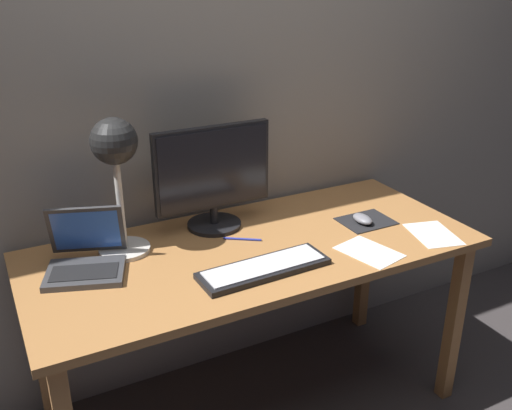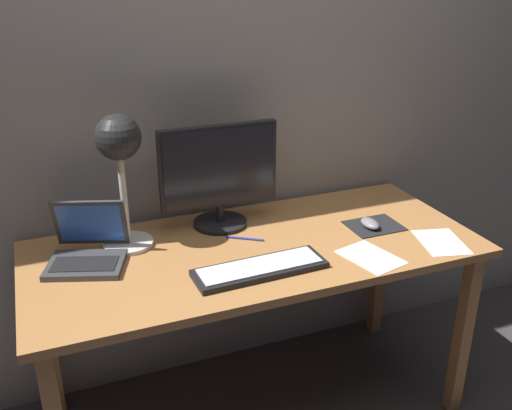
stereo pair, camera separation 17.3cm
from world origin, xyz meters
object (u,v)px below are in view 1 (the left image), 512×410
object	(u,v)px
keyboard_main	(264,268)
monitor	(213,175)
desk_lamp	(115,156)
mouse	(362,219)
laptop	(86,252)
pen	(242,239)

from	to	relation	value
keyboard_main	monitor	bearing A→B (deg)	90.82
keyboard_main	desk_lamp	xyz separation A→B (m)	(-0.37, 0.35, 0.34)
desk_lamp	mouse	size ratio (longest dim) A/B	4.96
desk_lamp	mouse	distance (m)	0.96
laptop	mouse	bearing A→B (deg)	-7.78
monitor	laptop	size ratio (longest dim) A/B	1.44
laptop	mouse	xyz separation A→B (m)	(1.02, -0.14, -0.04)
monitor	desk_lamp	bearing A→B (deg)	-173.13
keyboard_main	mouse	world-z (taller)	mouse
keyboard_main	pen	xyz separation A→B (m)	(0.04, 0.24, -0.01)
mouse	desk_lamp	bearing A→B (deg)	167.36
monitor	mouse	world-z (taller)	monitor
mouse	laptop	bearing A→B (deg)	172.22
monitor	keyboard_main	xyz separation A→B (m)	(0.01, -0.39, -0.20)
keyboard_main	desk_lamp	distance (m)	0.61
monitor	keyboard_main	size ratio (longest dim) A/B	1.01
pen	laptop	bearing A→B (deg)	174.38
mouse	pen	size ratio (longest dim) A/B	0.69
keyboard_main	laptop	size ratio (longest dim) A/B	1.43
keyboard_main	desk_lamp	size ratio (longest dim) A/B	0.93
keyboard_main	pen	size ratio (longest dim) A/B	3.17
mouse	pen	distance (m)	0.48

